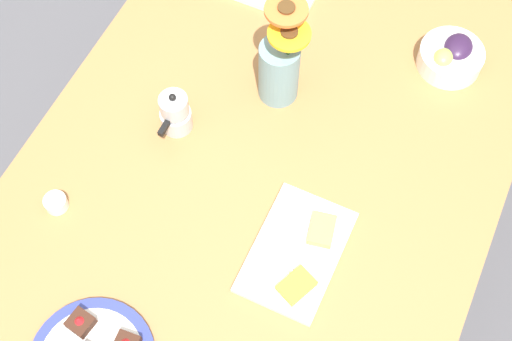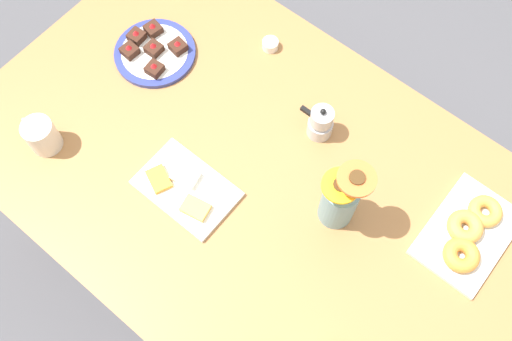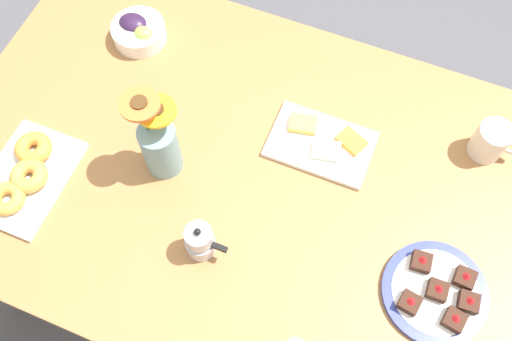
# 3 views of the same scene
# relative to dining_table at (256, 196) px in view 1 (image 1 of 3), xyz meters

# --- Properties ---
(ground_plane) EXTENTS (6.00, 6.00, 0.00)m
(ground_plane) POSITION_rel_dining_table_xyz_m (0.00, 0.00, -0.65)
(ground_plane) COLOR #4C4C51
(dining_table) EXTENTS (1.60, 1.00, 0.74)m
(dining_table) POSITION_rel_dining_table_xyz_m (0.00, 0.00, 0.00)
(dining_table) COLOR #9E6B3D
(dining_table) RESTS_ON ground_plane
(grape_bowl) EXTENTS (0.15, 0.15, 0.07)m
(grape_bowl) POSITION_rel_dining_table_xyz_m (-0.47, 0.28, 0.12)
(grape_bowl) COLOR white
(grape_bowl) RESTS_ON dining_table
(cheese_platter) EXTENTS (0.26, 0.17, 0.03)m
(cheese_platter) POSITION_rel_dining_table_xyz_m (0.12, 0.15, 0.10)
(cheese_platter) COLOR white
(cheese_platter) RESTS_ON dining_table
(jam_cup_berry) EXTENTS (0.05, 0.05, 0.03)m
(jam_cup_berry) POSITION_rel_dining_table_xyz_m (0.23, -0.35, 0.10)
(jam_cup_berry) COLOR white
(jam_cup_berry) RESTS_ON dining_table
(flower_vase) EXTENTS (0.11, 0.11, 0.27)m
(flower_vase) POSITION_rel_dining_table_xyz_m (-0.23, -0.05, 0.18)
(flower_vase) COLOR #6B939E
(flower_vase) RESTS_ON dining_table
(moka_pot) EXTENTS (0.11, 0.07, 0.12)m
(moka_pot) POSITION_rel_dining_table_xyz_m (-0.05, -0.22, 0.13)
(moka_pot) COLOR #B7B7BC
(moka_pot) RESTS_ON dining_table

